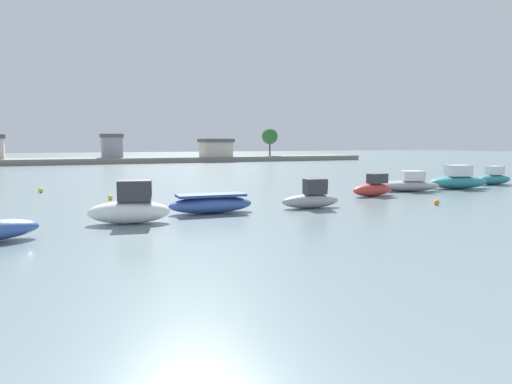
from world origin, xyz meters
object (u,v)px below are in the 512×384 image
Objects in this scene: moored_boat_3 at (130,207)px; mooring_buoy_2 at (110,198)px; moored_boat_7 at (408,184)px; moored_boat_9 at (494,178)px; moored_boat_6 at (373,188)px; moored_boat_4 at (211,204)px; moored_boat_8 at (458,180)px; moored_boat_5 at (311,198)px; mooring_buoy_3 at (41,190)px; mooring_buoy_1 at (407,184)px; mooring_buoy_0 at (437,202)px.

moored_boat_3 reaches higher than mooring_buoy_2.
moored_boat_9 reaches higher than moored_boat_7.
moored_boat_7 is (4.54, 1.44, -0.03)m from moored_boat_6.
moored_boat_4 is 0.86× the size of moored_boat_8.
mooring_buoy_2 is at bearing -173.88° from moored_boat_8.
moored_boat_6 is at bearing -169.12° from moored_boat_9.
moored_boat_5 reaches higher than mooring_buoy_3.
moored_boat_9 reaches higher than mooring_buoy_3.
moored_boat_7 is at bearing 10.49° from moored_boat_6.
mooring_buoy_3 reaches higher than mooring_buoy_1.
moored_boat_3 is 10.33m from moored_boat_5.
moored_boat_3 is at bearing 176.07° from mooring_buoy_0.
moored_boat_4 is at bearing 179.85° from moored_boat_5.
mooring_buoy_1 is at bearing 25.71° from moored_boat_6.
moored_boat_4 is 1.18× the size of moored_boat_9.
moored_boat_5 is 17.11m from mooring_buoy_1.
moored_boat_6 is 0.69× the size of moored_boat_8.
mooring_buoy_2 is at bearing -168.02° from moored_boat_7.
moored_boat_8 reaches higher than moored_boat_6.
moored_boat_9 is at bearing -4.76° from mooring_buoy_2.
moored_boat_9 is 8.35m from mooring_buoy_1.
mooring_buoy_2 is at bearing 179.08° from mooring_buoy_1.
mooring_buoy_0 is 1.02× the size of mooring_buoy_2.
moored_boat_7 reaches higher than mooring_buoy_0.
mooring_buoy_3 is (-21.30, 12.30, -0.39)m from moored_boat_6.
moored_boat_3 is at bearing -173.43° from moored_boat_6.
moored_boat_3 is 16.99m from mooring_buoy_3.
mooring_buoy_0 is 20.55m from mooring_buoy_2.
moored_boat_7 reaches higher than mooring_buoy_3.
moored_boat_6 is at bearing -140.12° from moored_boat_7.
moored_boat_9 is 38.28m from mooring_buoy_3.
mooring_buoy_0 is at bearing -150.95° from moored_boat_9.
moored_boat_3 is 1.01× the size of moored_boat_9.
moored_boat_3 is at bearing -76.99° from mooring_buoy_3.
mooring_buoy_0 reaches higher than mooring_buoy_1.
moored_boat_4 is 14.29× the size of mooring_buoy_0.
moored_boat_7 is 16.27× the size of mooring_buoy_0.
mooring_buoy_3 is at bearing 120.94° from mooring_buoy_2.
moored_boat_6 is at bearing 16.17° from moored_boat_4.
moored_boat_7 is (11.72, 4.80, -0.03)m from moored_boat_5.
moored_boat_9 is at bearing -14.61° from mooring_buoy_3.
moored_boat_8 is at bearing 14.32° from moored_boat_4.
moored_boat_4 is 9.15m from mooring_buoy_2.
moored_boat_9 reaches higher than mooring_buoy_0.
moored_boat_9 reaches higher than mooring_buoy_1.
mooring_buoy_1 is (7.74, 4.99, -0.43)m from moored_boat_6.
moored_boat_4 is 5.89m from moored_boat_5.
mooring_buoy_1 is (3.21, 3.55, -0.40)m from moored_boat_7.
moored_boat_4 is at bearing -144.20° from moored_boat_7.
moored_boat_5 and moored_boat_9 have the same top height.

